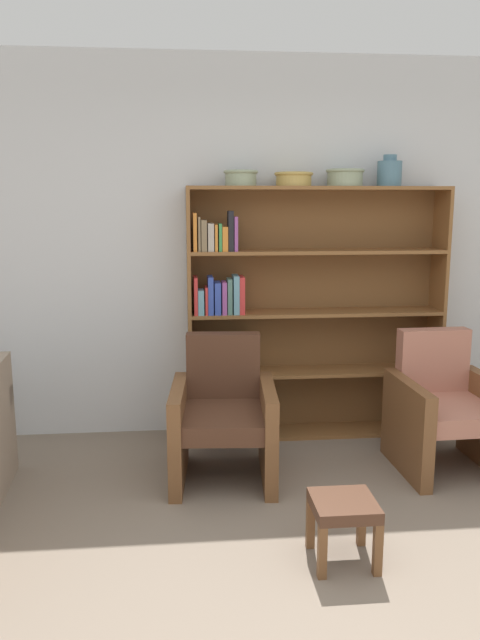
# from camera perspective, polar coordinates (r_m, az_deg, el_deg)

# --- Properties ---
(wall_back) EXTENTS (12.00, 0.06, 2.75)m
(wall_back) POSITION_cam_1_polar(r_m,az_deg,el_deg) (4.65, 2.60, 6.49)
(wall_back) COLOR silver
(wall_back) RESTS_ON ground
(bookshelf) EXTENTS (1.86, 0.30, 1.83)m
(bookshelf) POSITION_cam_1_polar(r_m,az_deg,el_deg) (4.58, 4.65, -0.03)
(bookshelf) COLOR brown
(bookshelf) RESTS_ON ground
(bowl_copper) EXTENTS (0.24, 0.24, 0.11)m
(bowl_copper) POSITION_cam_1_polar(r_m,az_deg,el_deg) (4.43, 0.08, 12.94)
(bowl_copper) COLOR gray
(bowl_copper) RESTS_ON bookshelf
(bowl_cream) EXTENTS (0.27, 0.27, 0.10)m
(bowl_cream) POSITION_cam_1_polar(r_m,az_deg,el_deg) (4.48, 4.93, 12.79)
(bowl_cream) COLOR tan
(bowl_cream) RESTS_ON bookshelf
(bowl_olive) EXTENTS (0.27, 0.27, 0.12)m
(bowl_olive) POSITION_cam_1_polar(r_m,az_deg,el_deg) (4.56, 9.58, 12.80)
(bowl_olive) COLOR gray
(bowl_olive) RESTS_ON bookshelf
(vase_tall) EXTENTS (0.17, 0.17, 0.22)m
(vase_tall) POSITION_cam_1_polar(r_m,az_deg,el_deg) (4.65, 13.50, 12.96)
(vase_tall) COLOR slate
(vase_tall) RESTS_ON bookshelf
(armchair_leather) EXTENTS (0.69, 0.72, 0.88)m
(armchair_leather) POSITION_cam_1_polar(r_m,az_deg,el_deg) (3.98, -1.54, -8.85)
(armchair_leather) COLOR brown
(armchair_leather) RESTS_ON ground
(armchair_cushioned) EXTENTS (0.66, 0.70, 0.88)m
(armchair_cushioned) POSITION_cam_1_polar(r_m,az_deg,el_deg) (4.32, 18.25, -7.80)
(armchair_cushioned) COLOR brown
(armchair_cushioned) RESTS_ON ground
(footstool) EXTENTS (0.30, 0.30, 0.32)m
(footstool) POSITION_cam_1_polar(r_m,az_deg,el_deg) (3.18, 9.45, -16.97)
(footstool) COLOR brown
(footstool) RESTS_ON ground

